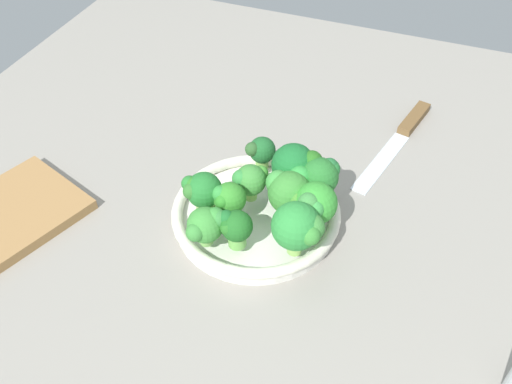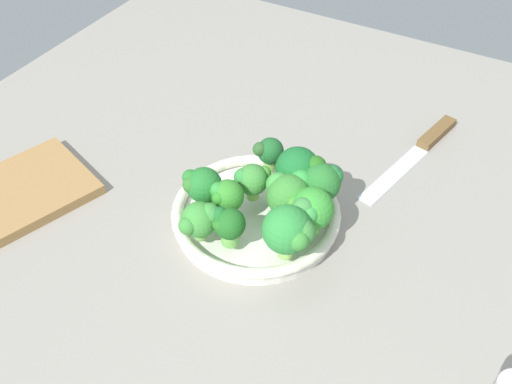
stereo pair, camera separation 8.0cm
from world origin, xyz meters
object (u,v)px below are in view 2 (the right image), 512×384
object	(u,v)px
bowl	(256,214)
broccoli_floret_10	(201,219)
broccoli_floret_6	(269,152)
knife	(422,147)
broccoli_floret_0	(300,169)
broccoli_floret_7	(226,196)
broccoli_floret_3	(323,181)
broccoli_floret_2	(289,194)
broccoli_floret_5	(289,231)
broccoli_floret_9	(202,186)
broccoli_floret_1	(227,224)
broccoli_floret_8	(311,210)
cutting_board	(7,199)
broccoli_floret_4	(252,179)

from	to	relation	value
bowl	broccoli_floret_10	size ratio (longest dim) A/B	4.21
broccoli_floret_6	bowl	bearing A→B (deg)	-163.35
broccoli_floret_10	knife	bearing A→B (deg)	-28.45
broccoli_floret_0	broccoli_floret_7	world-z (taller)	broccoli_floret_0
broccoli_floret_3	broccoli_floret_6	distance (cm)	10.76
bowl	broccoli_floret_2	distance (cm)	7.13
bowl	broccoli_floret_5	bearing A→B (deg)	-126.00
broccoli_floret_9	broccoli_floret_10	distance (cm)	5.84
broccoli_floret_0	broccoli_floret_7	xyz separation A→B (cm)	(-9.62, 6.38, -0.34)
broccoli_floret_3	broccoli_floret_7	world-z (taller)	broccoli_floret_3
broccoli_floret_1	broccoli_floret_3	size ratio (longest dim) A/B	0.83
broccoli_floret_1	broccoli_floret_9	size ratio (longest dim) A/B	0.84
broccoli_floret_3	broccoli_floret_7	bearing A→B (deg)	130.82
broccoli_floret_2	broccoli_floret_0	bearing A→B (deg)	9.58
broccoli_floret_5	broccoli_floret_10	world-z (taller)	broccoli_floret_5
bowl	broccoli_floret_7	bearing A→B (deg)	143.78
bowl	broccoli_floret_5	size ratio (longest dim) A/B	3.02
broccoli_floret_7	broccoli_floret_8	size ratio (longest dim) A/B	0.87
broccoli_floret_2	broccoli_floret_5	size ratio (longest dim) A/B	0.90
broccoli_floret_0	broccoli_floret_3	bearing A→B (deg)	-99.86
bowl	cutting_board	size ratio (longest dim) A/B	1.00
broccoli_floret_1	broccoli_floret_10	world-z (taller)	same
broccoli_floret_3	broccoli_floret_5	xyz separation A→B (cm)	(-11.22, -0.37, 0.63)
broccoli_floret_2	broccoli_floret_4	distance (cm)	6.16
broccoli_floret_1	broccoli_floret_7	world-z (taller)	broccoli_floret_7
broccoli_floret_5	broccoli_floret_9	bearing A→B (deg)	81.30
broccoli_floret_6	broccoli_floret_8	distance (cm)	14.52
broccoli_floret_4	broccoli_floret_0	bearing A→B (deg)	-49.85
broccoli_floret_0	broccoli_floret_6	distance (cm)	6.83
knife	broccoli_floret_0	bearing A→B (deg)	150.36
broccoli_floret_5	broccoli_floret_9	size ratio (longest dim) A/B	1.18
broccoli_floret_10	broccoli_floret_1	bearing A→B (deg)	-74.05
broccoli_floret_7	broccoli_floret_10	distance (cm)	5.10
broccoli_floret_4	knife	bearing A→B (deg)	-33.94
broccoli_floret_0	broccoli_floret_10	bearing A→B (deg)	153.39
broccoli_floret_10	bowl	bearing A→B (deg)	-22.57
broccoli_floret_0	broccoli_floret_7	size ratio (longest dim) A/B	1.19
broccoli_floret_9	broccoli_floret_1	bearing A→B (deg)	-121.17
broccoli_floret_4	broccoli_floret_6	xyz separation A→B (cm)	(6.86, 1.02, -0.28)
broccoli_floret_0	broccoli_floret_5	world-z (taller)	broccoli_floret_5
bowl	broccoli_floret_7	distance (cm)	6.99
broccoli_floret_9	broccoli_floret_10	world-z (taller)	broccoli_floret_9
broccoli_floret_3	broccoli_floret_8	distance (cm)	6.12
cutting_board	broccoli_floret_9	bearing A→B (deg)	-68.23
broccoli_floret_10	knife	xyz separation A→B (cm)	(36.55, -19.80, -5.96)
broccoli_floret_0	broccoli_floret_3	world-z (taller)	broccoli_floret_0
broccoli_floret_1	knife	xyz separation A→B (cm)	(35.55, -16.31, -5.90)
broccoli_floret_6	broccoli_floret_8	world-z (taller)	broccoli_floret_8
broccoli_floret_8	knife	size ratio (longest dim) A/B	0.27
broccoli_floret_10	broccoli_floret_4	bearing A→B (deg)	-11.41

